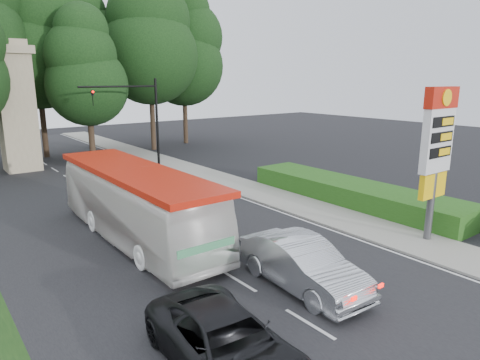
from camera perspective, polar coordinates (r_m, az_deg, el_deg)
ground at (r=13.37m, az=10.88°, el=-19.31°), size 120.00×120.00×0.00m
road_surface at (r=22.32m, az=-12.78°, el=-5.69°), size 14.00×80.00×0.02m
sidewalk_right at (r=26.76m, az=3.94°, el=-2.08°), size 3.00×80.00×0.12m
hedge at (r=26.11m, az=14.76°, el=-1.66°), size 3.00×14.00×1.20m
gas_station_pylon at (r=20.27m, az=24.80°, el=4.42°), size 2.10×0.45×6.85m
traffic_signal_mast at (r=34.51m, az=-13.04°, el=8.88°), size 6.10×0.35×7.20m
monument at (r=37.95m, az=-27.71°, el=8.74°), size 3.00×3.00×10.05m
tree_center_right at (r=43.56m, az=-25.78°, el=17.17°), size 9.24×9.24×18.15m
tree_east_near at (r=46.73m, az=-19.94°, el=15.68°), size 8.12×8.12×15.95m
tree_east_mid at (r=45.02m, az=-12.08°, el=18.41°), size 9.52×9.52×18.70m
tree_far_east at (r=49.05m, az=-7.58°, el=16.97°), size 8.68×8.68×17.05m
tree_monument_right at (r=38.76m, az=-19.84°, el=13.84°), size 6.72×6.72×13.20m
transit_bus at (r=19.81m, az=-13.68°, el=-3.21°), size 2.78×11.83×3.29m
sedan_silver at (r=15.31m, az=8.28°, el=-11.04°), size 2.22×5.45×1.76m
suv_charcoal at (r=11.35m, az=-1.84°, el=-21.03°), size 2.97×5.64×1.51m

